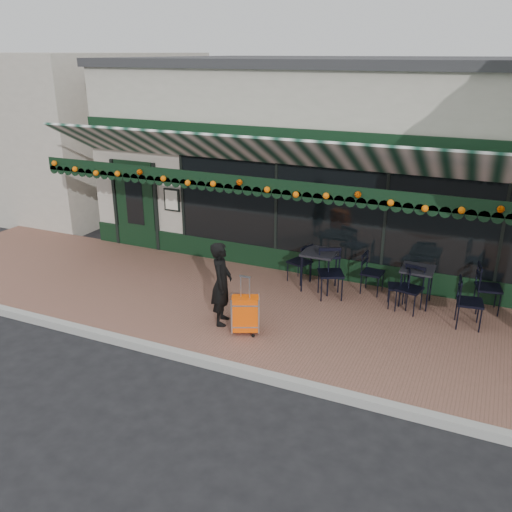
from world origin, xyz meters
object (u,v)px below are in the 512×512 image
at_px(suitcase, 245,314).
at_px(chair_a_left, 398,287).
at_px(woman, 222,284).
at_px(chair_b_front, 331,274).
at_px(cafe_table_a, 418,272).
at_px(chair_a_extra, 470,303).
at_px(chair_b_right, 373,273).
at_px(chair_a_front, 410,289).
at_px(cafe_table_b, 320,255).
at_px(chair_b_left, 300,262).
at_px(chair_a_right, 488,288).

xyz_separation_m(suitcase, chair_a_left, (2.26, 2.18, 0.04)).
relative_size(woman, chair_b_front, 1.55).
relative_size(cafe_table_a, chair_a_left, 0.93).
relative_size(chair_a_extra, chair_b_right, 1.08).
bearing_deg(cafe_table_a, woman, -144.01).
distance_m(suitcase, chair_a_front, 3.24).
height_order(chair_a_front, chair_b_right, chair_a_front).
xyz_separation_m(cafe_table_b, chair_a_extra, (2.99, -0.49, -0.28)).
bearing_deg(cafe_table_b, chair_b_right, 14.08).
bearing_deg(chair_a_extra, chair_b_left, 70.34).
relative_size(suitcase, chair_a_extra, 1.15).
relative_size(chair_a_right, chair_b_right, 1.10).
bearing_deg(cafe_table_a, chair_a_right, 10.42).
distance_m(cafe_table_a, cafe_table_b, 1.97).
bearing_deg(suitcase, chair_b_front, 41.98).
relative_size(chair_a_front, chair_a_extra, 0.95).
bearing_deg(chair_a_extra, chair_a_front, 71.20).
distance_m(cafe_table_b, chair_a_right, 3.29).
xyz_separation_m(cafe_table_a, chair_b_front, (-1.63, -0.38, -0.18)).
bearing_deg(chair_b_left, woman, 4.94).
height_order(suitcase, chair_a_front, suitcase).
bearing_deg(chair_a_front, cafe_table_a, 92.31).
bearing_deg(chair_a_right, cafe_table_a, 89.68).
bearing_deg(chair_b_front, chair_a_left, -20.99).
bearing_deg(chair_a_front, woman, -135.62).
relative_size(woman, chair_a_front, 1.74).
height_order(chair_a_left, chair_a_extra, chair_a_extra).
height_order(cafe_table_b, chair_b_left, chair_b_left).
relative_size(woman, chair_a_right, 1.63).
bearing_deg(chair_b_right, suitcase, 152.40).
bearing_deg(woman, suitcase, -125.73).
bearing_deg(woman, cafe_table_b, -45.30).
xyz_separation_m(cafe_table_a, chair_b_right, (-0.90, 0.18, -0.25)).
bearing_deg(chair_b_right, chair_a_left, -121.80).
relative_size(cafe_table_b, chair_a_left, 1.03).
relative_size(chair_a_left, chair_b_right, 0.94).
distance_m(cafe_table_b, chair_b_front, 0.51).
height_order(cafe_table_a, chair_a_front, chair_a_front).
bearing_deg(chair_b_front, suitcase, -140.15).
relative_size(suitcase, chair_b_front, 1.07).
relative_size(suitcase, chair_a_right, 1.13).
bearing_deg(chair_a_left, chair_a_extra, 64.71).
height_order(suitcase, cafe_table_b, suitcase).
bearing_deg(woman, chair_b_left, -32.36).
xyz_separation_m(chair_a_extra, chair_b_left, (-3.50, 0.71, -0.03)).
relative_size(cafe_table_a, chair_b_right, 0.88).
xyz_separation_m(chair_a_extra, chair_b_right, (-1.92, 0.75, -0.04)).
bearing_deg(chair_b_left, suitcase, 18.07).
height_order(chair_a_right, chair_b_right, chair_a_right).
bearing_deg(chair_b_right, cafe_table_b, 108.65).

